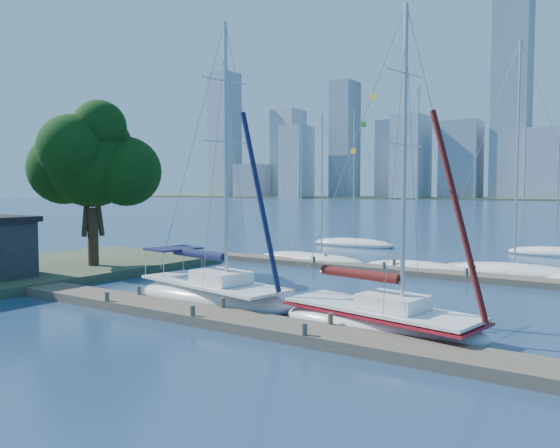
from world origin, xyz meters
The scene contains 13 objects.
ground centered at (0.00, 0.00, 0.00)m, with size 700.00×700.00×0.00m, color #172F4C.
near_dock centered at (0.00, 0.00, 0.20)m, with size 26.00×2.00×0.40m, color #4C4238.
far_dock centered at (2.00, 16.00, 0.18)m, with size 30.00×1.80×0.36m, color #4C4238.
shore centered at (-17.00, 3.00, 0.25)m, with size 12.00×22.00×0.50m, color #38472D.
tree centered at (-14.25, 5.48, 7.13)m, with size 7.92×7.23×10.57m.
sailboat_navy centered at (-2.09, 2.68, 1.00)m, with size 8.96×4.41×13.08m.
sailboat_maroon centered at (6.33, 2.27, 0.96)m, with size 8.26×3.98×12.14m.
bg_boat_0 centered at (-6.64, 17.86, 0.22)m, with size 6.99×3.28×10.90m.
bg_boat_1 centered at (-4.54, 17.19, 0.24)m, with size 6.87×3.22×10.84m.
bg_boat_2 centered at (2.18, 17.58, 0.24)m, with size 7.01×4.16×12.09m.
bg_boat_3 centered at (7.92, 18.49, 0.29)m, with size 9.09×2.63×14.38m.
bg_boat_6 centered at (-8.07, 29.42, 0.26)m, with size 8.19×2.62×13.03m.
bg_boat_7 centered at (8.57, 31.62, 0.25)m, with size 7.44×3.74×12.43m.
Camera 1 is at (14.23, -16.17, 5.22)m, focal length 35.00 mm.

